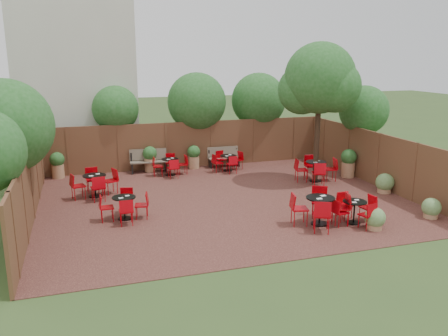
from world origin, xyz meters
name	(u,v)px	position (x,y,z in m)	size (l,w,h in m)	color
ground	(224,200)	(0.00, 0.00, 0.00)	(80.00, 80.00, 0.00)	#354F23
courtyard_paving	(224,200)	(0.00, 0.00, 0.01)	(12.00, 10.00, 0.02)	#391B17
fence_back	(189,145)	(0.00, 5.00, 1.00)	(12.00, 0.08, 2.00)	brown
fence_left	(30,187)	(-6.00, 0.00, 1.00)	(0.08, 10.00, 2.00)	brown
fence_right	(378,160)	(6.00, 0.00, 1.00)	(0.08, 10.00, 2.00)	brown
neighbour_building	(76,73)	(-4.50, 8.00, 4.00)	(5.00, 4.00, 8.00)	beige
overhang_foliage	(156,112)	(-1.74, 2.93, 2.71)	(15.46, 10.57, 2.72)	#1E541B
courtyard_tree	(320,82)	(4.08, 1.22, 3.80)	(2.78, 2.68, 5.26)	black
park_bench_left	(149,160)	(-1.85, 4.63, 0.51)	(1.57, 0.61, 0.95)	brown
park_bench_right	(224,156)	(1.43, 4.62, 0.46)	(1.40, 0.46, 0.86)	brown
bistro_tables	(231,185)	(0.35, 0.28, 0.45)	(9.86, 8.46, 0.94)	black
planters	(197,160)	(0.00, 3.69, 0.60)	(11.68, 3.89, 1.13)	#A57752
low_shrubs	(394,200)	(4.87, -2.53, 0.33)	(3.08, 3.54, 0.70)	#A57752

